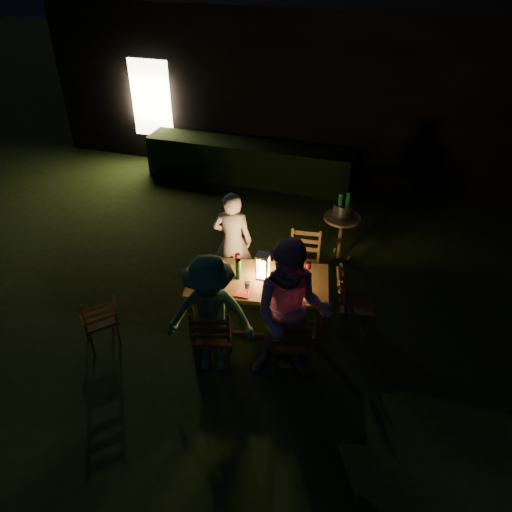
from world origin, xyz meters
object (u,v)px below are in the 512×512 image
(chair_near_right, at_px, (290,351))
(bottle_bucket_b, at_px, (347,207))
(chair_spare, at_px, (101,328))
(bottle_table, at_px, (238,269))
(chair_far_left, at_px, (233,271))
(person_opp_left, at_px, (211,316))
(chair_far_right, at_px, (303,275))
(lantern, at_px, (263,267))
(chair_end, at_px, (354,313))
(dining_table, at_px, (258,284))
(person_opp_right, at_px, (291,314))
(ice_bucket, at_px, (343,210))
(bottle_bucket_a, at_px, (340,208))
(chair_near_left, at_px, (214,345))
(side_table, at_px, (342,222))
(person_house_side, at_px, (233,241))

(chair_near_right, xyz_separation_m, bottle_bucket_b, (0.21, 2.59, 0.61))
(chair_spare, relative_size, bottle_table, 3.21)
(chair_far_left, height_order, person_opp_left, person_opp_left)
(person_opp_left, bearing_deg, chair_far_right, 57.78)
(chair_spare, bearing_deg, lantern, -16.93)
(bottle_bucket_b, bearing_deg, chair_end, -76.42)
(chair_far_left, relative_size, person_opp_left, 0.58)
(dining_table, distance_m, person_opp_left, 0.94)
(chair_spare, bearing_deg, person_opp_left, -43.97)
(person_opp_right, height_order, ice_bucket, person_opp_right)
(bottle_bucket_a, bearing_deg, chair_near_left, -110.32)
(chair_far_left, bearing_deg, bottle_bucket_a, -151.00)
(lantern, distance_m, ice_bucket, 1.95)
(person_opp_right, distance_m, side_table, 2.61)
(chair_near_right, bearing_deg, bottle_table, 126.86)
(person_opp_left, bearing_deg, side_table, 58.38)
(person_opp_right, height_order, bottle_bucket_a, person_opp_right)
(chair_end, xyz_separation_m, bottle_table, (-1.45, -0.29, 0.58))
(bottle_table, distance_m, side_table, 2.18)
(person_opp_right, height_order, lantern, person_opp_right)
(side_table, bearing_deg, chair_near_left, -110.97)
(bottle_table, bearing_deg, chair_near_right, -36.53)
(chair_spare, xyz_separation_m, ice_bucket, (2.49, 2.85, 0.59))
(ice_bucket, bearing_deg, chair_far_right, -109.45)
(chair_near_right, xyz_separation_m, bottle_table, (-0.84, 0.62, 0.57))
(chair_end, bearing_deg, person_opp_right, -43.46)
(ice_bucket, xyz_separation_m, bottle_bucket_b, (0.05, 0.04, 0.05))
(person_opp_left, relative_size, ice_bucket, 5.23)
(person_opp_right, bearing_deg, chair_near_right, 87.73)
(chair_far_right, height_order, lantern, lantern)
(person_house_side, height_order, bottle_bucket_a, person_house_side)
(dining_table, height_order, person_opp_left, person_opp_left)
(chair_near_left, xyz_separation_m, person_opp_right, (0.89, 0.13, 0.61))
(dining_table, distance_m, bottle_bucket_a, 1.98)
(chair_far_left, bearing_deg, chair_end, 153.39)
(person_house_side, relative_size, person_opp_right, 0.83)
(chair_far_left, bearing_deg, chair_far_right, 178.01)
(chair_end, bearing_deg, bottle_table, -89.88)
(chair_near_left, height_order, ice_bucket, chair_near_left)
(ice_bucket, relative_size, bottle_bucket_a, 0.94)
(chair_near_right, xyz_separation_m, chair_far_right, (-0.20, 1.53, -0.01))
(chair_end, xyz_separation_m, person_house_side, (-1.81, 0.48, 0.46))
(side_table, height_order, bottle_bucket_a, bottle_bucket_a)
(dining_table, bearing_deg, chair_end, 0.00)
(bottle_bucket_a, distance_m, bottle_bucket_b, 0.13)
(person_opp_right, distance_m, ice_bucket, 2.60)
(chair_far_left, relative_size, chair_spare, 1.00)
(chair_far_right, bearing_deg, side_table, -115.70)
(person_opp_left, xyz_separation_m, side_table, (1.03, 2.77, -0.12))
(person_opp_left, bearing_deg, person_opp_right, 0.00)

